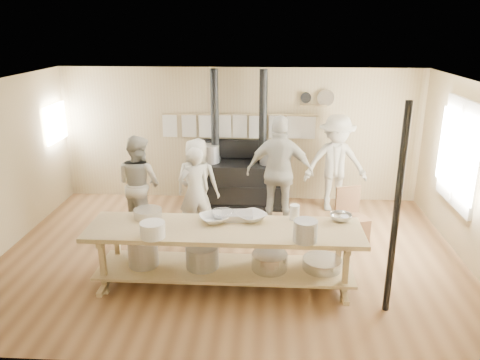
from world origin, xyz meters
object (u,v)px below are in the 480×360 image
object	(u,v)px
cook_right	(280,172)
chair	(351,227)
roasting_pan	(237,216)
cook_center	(197,183)
stove	(238,179)
cook_left	(139,184)
cook_by_window	(336,163)
prep_table	(224,250)
cook_far_left	(195,192)

from	to	relation	value
cook_right	chair	size ratio (longest dim) A/B	2.13
roasting_pan	cook_center	bearing A→B (deg)	115.23
stove	cook_center	xyz separation A→B (m)	(-0.65, -1.00, 0.25)
cook_left	cook_right	xyz separation A→B (m)	(2.36, 0.30, 0.15)
cook_by_window	roasting_pan	world-z (taller)	cook_by_window
stove	cook_center	world-z (taller)	stove
cook_right	chair	bearing A→B (deg)	156.16
prep_table	cook_far_left	distance (m)	1.72
chair	roasting_pan	xyz separation A→B (m)	(-1.76, -1.11, 0.63)
stove	cook_left	world-z (taller)	stove
cook_center	roasting_pan	bearing A→B (deg)	124.29
cook_far_left	cook_center	world-z (taller)	cook_center
stove	prep_table	xyz separation A→B (m)	(-0.00, -3.02, -0.00)
prep_table	cook_center	world-z (taller)	cook_center
cook_far_left	cook_by_window	bearing A→B (deg)	176.10
prep_table	cook_by_window	size ratio (longest dim) A/B	1.97
cook_center	cook_right	distance (m)	1.44
cook_left	cook_by_window	size ratio (longest dim) A/B	0.90
cook_far_left	cook_center	size ratio (longest dim) A/B	0.98
cook_far_left	chair	distance (m)	2.60
prep_table	cook_far_left	bearing A→B (deg)	111.65
stove	cook_right	bearing A→B (deg)	-51.63
cook_by_window	roasting_pan	size ratio (longest dim) A/B	4.41
stove	cook_left	size ratio (longest dim) A/B	1.57
cook_by_window	roasting_pan	distance (m)	3.04
prep_table	roasting_pan	distance (m)	0.51
cook_right	cook_far_left	bearing A→B (deg)	23.57
cook_far_left	roasting_pan	size ratio (longest dim) A/B	3.66
stove	cook_left	bearing A→B (deg)	-141.44
cook_left	cook_right	world-z (taller)	cook_right
prep_table	cook_by_window	distance (m)	3.41
cook_by_window	cook_center	bearing A→B (deg)	-166.20
cook_left	cook_center	distance (m)	0.98
prep_table	cook_left	size ratio (longest dim) A/B	2.18
prep_table	cook_center	distance (m)	2.13
cook_center	stove	bearing A→B (deg)	-114.06
chair	stove	bearing A→B (deg)	120.07
prep_table	cook_left	distance (m)	2.38
prep_table	chair	xyz separation A→B (m)	(1.92, 1.41, -0.25)
cook_by_window	chair	xyz separation A→B (m)	(0.10, -1.44, -0.64)
chair	roasting_pan	bearing A→B (deg)	-167.90
stove	cook_right	size ratio (longest dim) A/B	1.33
cook_center	cook_right	xyz separation A→B (m)	(1.42, 0.03, 0.20)
cook_center	chair	distance (m)	2.69
cook_right	cook_center	bearing A→B (deg)	6.36
prep_table	cook_far_left	size ratio (longest dim) A/B	2.38
cook_center	chair	xyz separation A→B (m)	(2.57, -0.61, -0.50)
prep_table	cook_by_window	bearing A→B (deg)	57.38
cook_left	chair	bearing A→B (deg)	-155.82
roasting_pan	prep_table	bearing A→B (deg)	-117.42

